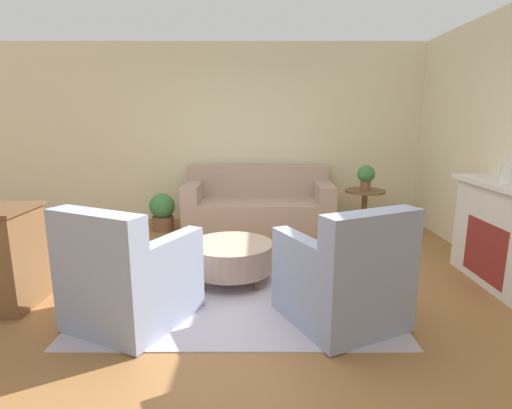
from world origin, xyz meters
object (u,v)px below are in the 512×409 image
potted_plant_on_side_table (367,176)px  vase_mantel_near (512,172)px  armchair_left (128,280)px  side_table (365,203)px  armchair_right (346,280)px  ottoman_table (232,256)px  couch (259,206)px  potted_plant_floor (163,211)px

potted_plant_on_side_table → vase_mantel_near: bearing=-68.4°
armchair_left → side_table: bearing=46.4°
armchair_right → ottoman_table: (-0.97, 0.87, -0.11)m
couch → potted_plant_on_side_table: size_ratio=6.02×
side_table → couch: bearing=172.9°
ottoman_table → vase_mantel_near: bearing=-2.8°
ottoman_table → vase_mantel_near: (2.67, -0.13, 0.88)m
couch → vase_mantel_near: size_ratio=8.25×
armchair_right → couch: bearing=102.9°
potted_plant_on_side_table → potted_plant_floor: size_ratio=0.66×
armchair_left → potted_plant_on_side_table: 3.85m
side_table → armchair_left: bearing=-133.6°
vase_mantel_near → potted_plant_on_side_table: 2.21m
couch → armchair_right: armchair_right is taller
ottoman_table → couch: bearing=82.2°
potted_plant_on_side_table → armchair_left: bearing=-133.6°
ottoman_table → potted_plant_floor: (-1.15, 1.93, 0.03)m
vase_mantel_near → side_table: bearing=111.6°
armchair_right → vase_mantel_near: (1.70, 0.74, 0.77)m
armchair_left → couch: bearing=70.2°
ottoman_table → armchair_right: bearing=-41.9°
side_table → potted_plant_floor: (-3.01, 0.03, -0.13)m
armchair_right → side_table: bearing=72.2°
vase_mantel_near → potted_plant_on_side_table: vase_mantel_near is taller
side_table → vase_mantel_near: bearing=-68.4°
potted_plant_floor → ottoman_table: bearing=-59.3°
armchair_right → ottoman_table: 1.31m
ottoman_table → vase_mantel_near: vase_mantel_near is taller
armchair_right → vase_mantel_near: 2.01m
armchair_left → ottoman_table: armchair_left is taller
ottoman_table → potted_plant_floor: size_ratio=1.55×
couch → side_table: (1.57, -0.20, 0.10)m
armchair_right → vase_mantel_near: bearing=23.6°
couch → ottoman_table: bearing=-97.8°
potted_plant_on_side_table → potted_plant_floor: 3.05m
couch → armchair_right: bearing=-77.1°
side_table → vase_mantel_near: (0.80, -2.03, 0.72)m
couch → ottoman_table: size_ratio=2.55×
couch → potted_plant_on_side_table: potted_plant_on_side_table is taller
couch → side_table: couch is taller
armchair_right → side_table: size_ratio=1.85×
armchair_left → ottoman_table: (0.78, 0.87, -0.11)m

